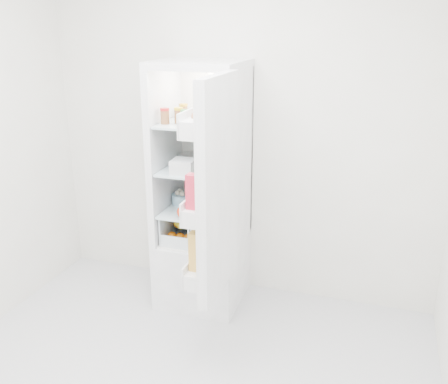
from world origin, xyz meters
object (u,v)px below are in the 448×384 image
(refrigerator, at_px, (204,216))
(red_cabbage, at_px, (221,198))
(mushroom_bowl, at_px, (183,199))
(fridge_door, at_px, (214,192))

(refrigerator, relative_size, red_cabbage, 9.58)
(refrigerator, xyz_separation_m, red_cabbage, (0.15, -0.06, 0.18))
(red_cabbage, xyz_separation_m, mushroom_bowl, (-0.32, 0.05, -0.06))
(red_cabbage, relative_size, fridge_door, 0.14)
(red_cabbage, relative_size, mushroom_bowl, 1.14)
(refrigerator, bearing_deg, red_cabbage, -20.32)
(fridge_door, bearing_deg, mushroom_bowl, 36.44)
(refrigerator, relative_size, fridge_door, 1.38)
(mushroom_bowl, relative_size, fridge_door, 0.13)
(red_cabbage, height_order, mushroom_bowl, red_cabbage)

